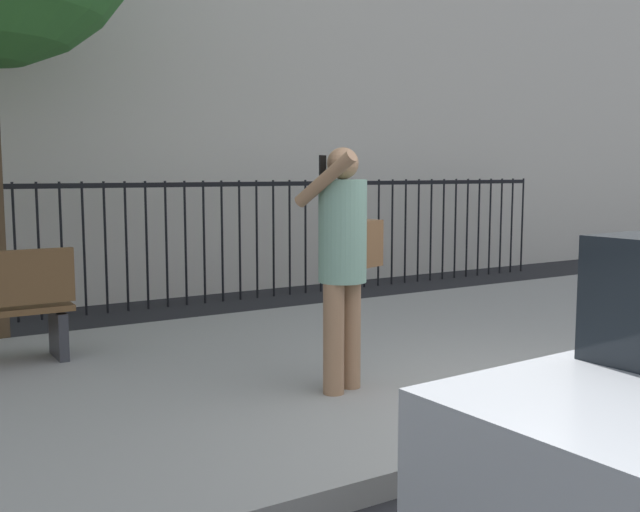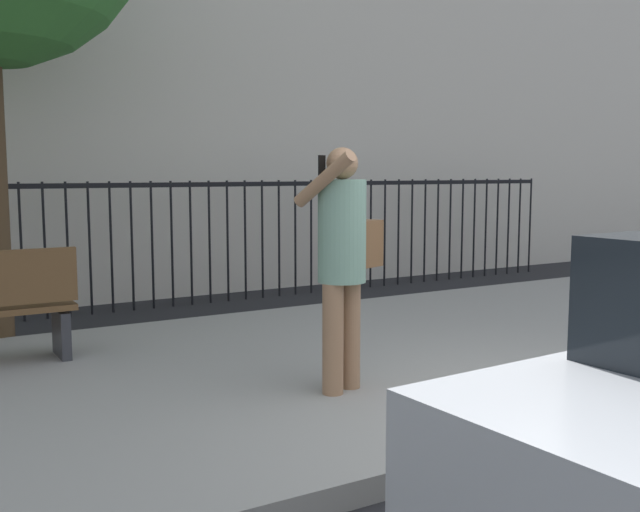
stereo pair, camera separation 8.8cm
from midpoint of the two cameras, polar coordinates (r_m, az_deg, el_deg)
The scene contains 4 objects.
ground_plane at distance 4.89m, azimuth 17.83°, elevation -14.23°, with size 60.00×60.00×0.00m, color black.
sidewalk at distance 6.43m, azimuth 2.63°, elevation -8.16°, with size 28.00×4.40×0.15m, color gray.
iron_fence at distance 9.53m, azimuth -10.04°, elevation 2.33°, with size 12.03×0.04×1.60m.
pedestrian_on_phone at distance 5.15m, azimuth 1.45°, elevation 0.42°, with size 0.72×0.54×1.73m.
Camera 1 is at (-3.56, -2.90, 1.71)m, focal length 40.95 mm.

